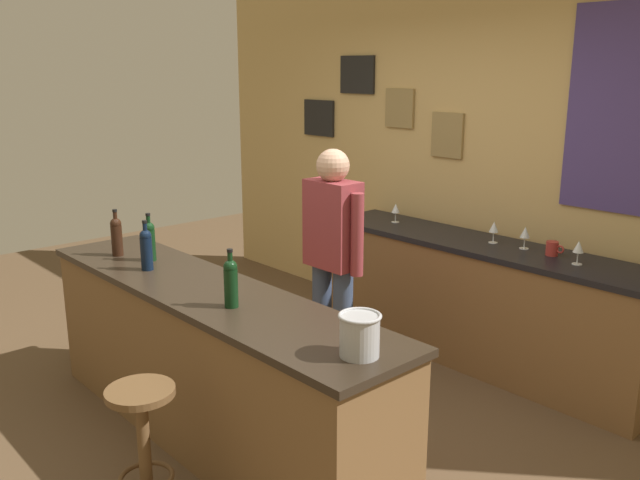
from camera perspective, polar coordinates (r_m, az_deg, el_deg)
ground_plane at (r=4.33m, az=-4.61°, el=-14.59°), size 10.00×10.00×0.00m
back_wall at (r=5.30m, az=12.93°, el=6.66°), size 6.00×0.09×2.80m
bar_counter at (r=3.92m, az=-9.45°, el=-10.45°), size 2.76×0.60×0.92m
side_counter at (r=5.01m, az=13.37°, el=-5.17°), size 2.61×0.56×0.90m
bartender at (r=4.29m, az=1.08°, el=-1.28°), size 0.52×0.21×1.62m
bar_stool at (r=3.33m, az=-14.90°, el=-15.57°), size 0.32×0.32×0.68m
wine_bottle_a at (r=4.50m, az=-17.01°, el=0.40°), size 0.07×0.07×0.31m
wine_bottle_b at (r=4.33m, az=-14.38°, el=0.03°), size 0.07×0.07×0.31m
wine_bottle_c at (r=4.13m, az=-14.64°, el=-0.67°), size 0.07×0.07×0.31m
wine_bottle_d at (r=3.40m, az=-7.64°, el=-3.53°), size 0.07×0.07×0.31m
ice_bucket at (r=2.83m, az=3.41°, el=-8.03°), size 0.19×0.19×0.19m
wine_glass_a at (r=5.38m, az=6.49°, el=2.66°), size 0.07×0.07×0.16m
wine_glass_b at (r=4.86m, az=14.65°, el=1.01°), size 0.07×0.07×0.16m
wine_glass_c at (r=4.76m, az=17.14°, el=0.56°), size 0.07×0.07×0.16m
wine_glass_d at (r=4.48m, az=21.24°, el=-0.61°), size 0.07×0.07×0.16m
coffee_mug at (r=4.66m, az=19.27°, el=-0.69°), size 0.13×0.08×0.09m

